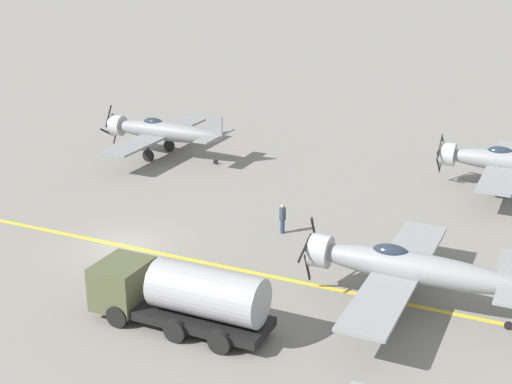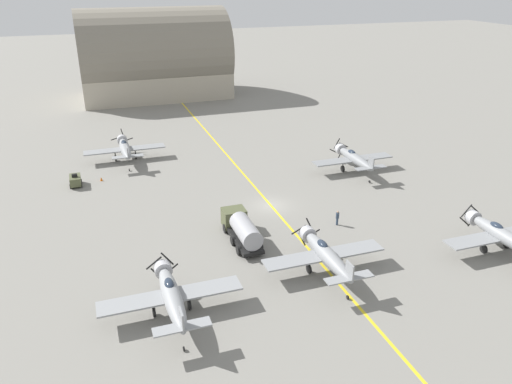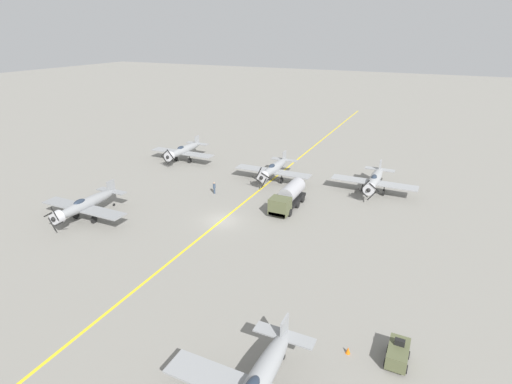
{
  "view_description": "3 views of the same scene",
  "coord_description": "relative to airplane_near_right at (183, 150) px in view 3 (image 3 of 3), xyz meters",
  "views": [
    {
      "loc": [
        -29.24,
        -21.53,
        15.88
      ],
      "look_at": [
        4.33,
        -6.02,
        2.62
      ],
      "focal_mm": 50.0,
      "sensor_mm": 36.0,
      "label": 1
    },
    {
      "loc": [
        -19.9,
        -51.8,
        26.47
      ],
      "look_at": [
        -2.95,
        -2.91,
        3.48
      ],
      "focal_mm": 35.0,
      "sensor_mm": 36.0,
      "label": 2
    },
    {
      "loc": [
        -22.83,
        38.34,
        21.94
      ],
      "look_at": [
        -3.16,
        -3.3,
        3.16
      ],
      "focal_mm": 28.0,
      "sensor_mm": 36.0,
      "label": 3
    }
  ],
  "objects": [
    {
      "name": "ground_plane",
      "position": [
        -18.1,
        18.01,
        -2.01
      ],
      "size": [
        400.0,
        400.0,
        0.0
      ],
      "primitive_type": "plane",
      "color": "gray"
    },
    {
      "name": "taxiway_stripe",
      "position": [
        -18.1,
        18.01,
        -2.01
      ],
      "size": [
        0.3,
        160.0,
        0.01
      ],
      "primitive_type": "cube",
      "color": "yellow",
      "rests_on": "ground"
    },
    {
      "name": "airplane_near_right",
      "position": [
        0.0,
        0.0,
        0.0
      ],
      "size": [
        12.0,
        9.98,
        3.65
      ],
      "rotation": [
        0.0,
        0.0,
        0.31
      ],
      "color": "gray",
      "rests_on": "ground"
    },
    {
      "name": "airplane_mid_right",
      "position": [
        -2.84,
        24.9,
        -0.0
      ],
      "size": [
        12.0,
        9.98,
        3.65
      ],
      "rotation": [
        0.0,
        0.0,
        -0.04
      ],
      "color": "gray",
      "rests_on": "ground"
    },
    {
      "name": "airplane_near_center",
      "position": [
        -18.47,
        2.45,
        -0.0
      ],
      "size": [
        12.0,
        9.98,
        3.66
      ],
      "rotation": [
        0.0,
        0.0,
        -0.29
      ],
      "color": "gray",
      "rests_on": "ground"
    },
    {
      "name": "airplane_near_left",
      "position": [
        -33.43,
        0.72,
        -0.0
      ],
      "size": [
        12.0,
        9.98,
        3.65
      ],
      "rotation": [
        0.0,
        0.0,
        -0.09
      ],
      "color": "gray",
      "rests_on": "ground"
    },
    {
      "name": "fuel_tanker",
      "position": [
        -24.12,
        10.8,
        -0.5
      ],
      "size": [
        2.68,
        8.0,
        2.98
      ],
      "color": "black",
      "rests_on": "ground"
    },
    {
      "name": "tow_tractor",
      "position": [
        -40.7,
        32.45,
        -1.22
      ],
      "size": [
        1.57,
        2.6,
        1.79
      ],
      "color": "#515638",
      "rests_on": "ground"
    },
    {
      "name": "ground_crew_walking",
      "position": [
        -12.79,
        10.8,
        -1.07
      ],
      "size": [
        0.38,
        0.38,
        1.74
      ],
      "color": "#334256",
      "rests_on": "ground"
    },
    {
      "name": "traffic_cone",
      "position": [
        -37.37,
        33.11,
        -1.74
      ],
      "size": [
        0.36,
        0.36,
        0.55
      ],
      "primitive_type": "cone",
      "color": "orange",
      "rests_on": "ground"
    }
  ]
}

